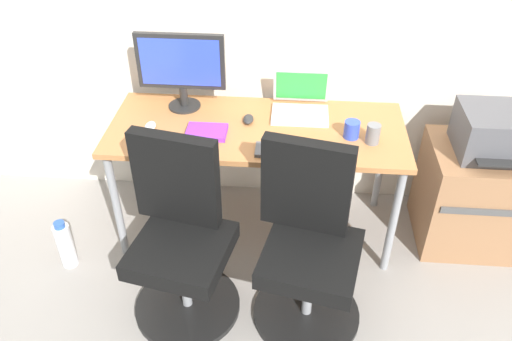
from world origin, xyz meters
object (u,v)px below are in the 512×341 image
side_cabinet (475,195)px  printer (496,132)px  office_chair_left (181,240)px  water_bottle_on_floor (65,245)px  desktop_monitor (181,66)px  coffee_mug (352,129)px  open_laptop (300,103)px  office_chair_right (308,247)px

side_cabinet → printer: size_ratio=1.54×
office_chair_left → water_bottle_on_floor: size_ratio=3.03×
desktop_monitor → coffee_mug: 0.97m
office_chair_left → desktop_monitor: (-0.11, 0.76, 0.55)m
open_laptop → office_chair_left: bearing=-125.7°
open_laptop → coffee_mug: (0.27, -0.24, -0.01)m
office_chair_left → water_bottle_on_floor: (-0.71, 0.19, -0.28)m
printer → water_bottle_on_floor: size_ratio=1.29×
side_cabinet → coffee_mug: bearing=-173.0°
side_cabinet → desktop_monitor: 1.81m
office_chair_right → printer: 1.18m
desktop_monitor → open_laptop: 0.68m
side_cabinet → coffee_mug: size_ratio=6.68×
office_chair_right → printer: office_chair_right is taller
office_chair_left → open_laptop: bearing=54.3°
office_chair_right → desktop_monitor: bearing=133.3°
side_cabinet → water_bottle_on_floor: side_cabinet is taller
office_chair_left → water_bottle_on_floor: office_chair_left is taller
office_chair_right → open_laptop: 0.84m
desktop_monitor → open_laptop: desktop_monitor is taller
open_laptop → side_cabinet: bearing=-8.3°
open_laptop → coffee_mug: size_ratio=3.37×
office_chair_left → open_laptop: 1.00m
side_cabinet → water_bottle_on_floor: 2.32m
open_laptop → desktop_monitor: bearing=179.9°
side_cabinet → printer: bearing=-90.0°
water_bottle_on_floor → open_laptop: size_ratio=1.00×
printer → desktop_monitor: desktop_monitor is taller
office_chair_right → side_cabinet: 1.14m
office_chair_right → side_cabinet: size_ratio=1.53×
side_cabinet → open_laptop: (-1.02, 0.15, 0.47)m
side_cabinet → desktop_monitor: bearing=174.9°
office_chair_right → water_bottle_on_floor: (-1.32, 0.19, -0.28)m
coffee_mug → open_laptop: bearing=137.9°
office_chair_right → coffee_mug: bearing=68.9°
side_cabinet → printer: printer is taller
office_chair_left → open_laptop: open_laptop is taller
side_cabinet → coffee_mug: 0.89m
office_chair_right → printer: size_ratio=2.35×
side_cabinet → open_laptop: open_laptop is taller
water_bottle_on_floor → open_laptop: (1.26, 0.57, 0.63)m
office_chair_left → coffee_mug: bearing=32.6°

